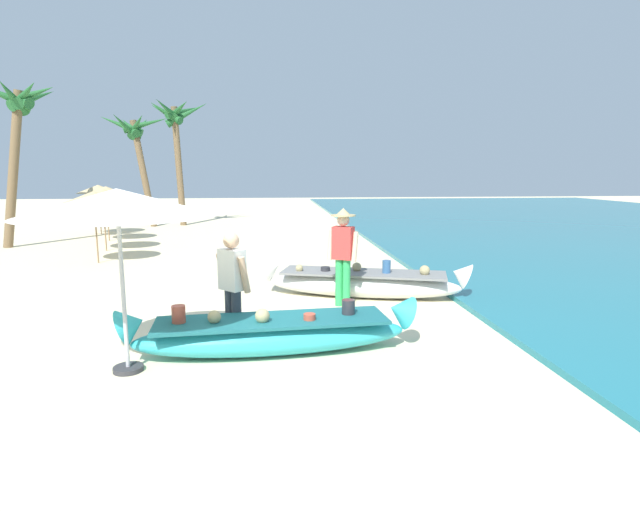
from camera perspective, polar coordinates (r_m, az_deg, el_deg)
The scene contains 13 objects.
ground_plane at distance 7.15m, azimuth -8.60°, elevation -10.28°, with size 80.00×80.00×0.00m, color beige.
boat_cyan_foreground at distance 6.82m, azimuth -5.46°, elevation -8.79°, with size 4.01×1.08×0.78m.
boat_white_midground at distance 9.79m, azimuth 4.93°, elevation -3.05°, with size 4.05×1.88×0.81m.
person_vendor_hatted at distance 8.96m, azimuth 2.64°, elevation 0.68°, with size 0.58×0.46×1.78m.
person_tourist_customer at distance 7.13m, azimuth -9.93°, elevation -2.91°, with size 0.53×0.53×1.58m.
patio_umbrella_large at distance 6.29m, azimuth -22.08°, elevation 5.55°, with size 2.27×2.27×2.23m.
parasol_row_0 at distance 14.48m, azimuth -24.35°, elevation 6.10°, with size 1.60×1.60×1.91m.
parasol_row_1 at distance 16.65m, azimuth -23.51°, elevation 6.51°, with size 1.60×1.60×1.91m.
parasol_row_2 at distance 19.03m, azimuth -23.18°, elevation 6.82°, with size 1.60×1.60×1.91m.
parasol_row_3 at distance 21.19m, azimuth -23.93°, elevation 6.98°, with size 1.60×1.60×1.91m.
palm_tree_tall_inland at distance 23.63m, azimuth -20.29°, elevation 12.66°, with size 2.92×2.48×4.92m.
palm_tree_leaning_seaward at distance 18.68m, azimuth -31.16°, elevation 13.88°, with size 2.60×2.53×5.20m.
palm_tree_mid_cluster at distance 23.70m, azimuth -16.09°, elevation 14.31°, with size 2.81×2.75×5.56m.
Camera 1 is at (0.39, -6.72, 2.42)m, focal length 28.12 mm.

